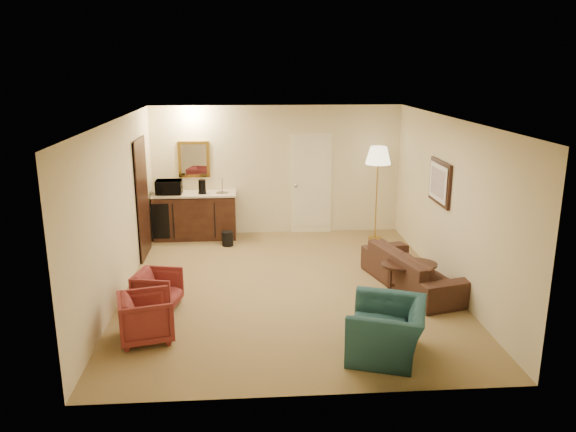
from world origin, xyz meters
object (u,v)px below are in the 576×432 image
(rose_chair_far, at_px, (146,315))
(coffee_table, at_px, (408,278))
(teal_armchair, at_px, (387,321))
(microwave, at_px, (169,186))
(waste_bin, at_px, (228,239))
(sofa, at_px, (414,263))
(coffee_maker, at_px, (202,187))
(rose_chair_near, at_px, (158,288))
(wetbar_cabinet, at_px, (195,216))
(floor_lamp, at_px, (377,193))

(rose_chair_far, height_order, coffee_table, rose_chair_far)
(teal_armchair, relative_size, microwave, 1.99)
(microwave, bearing_deg, coffee_table, -38.08)
(rose_chair_far, height_order, waste_bin, rose_chair_far)
(sofa, xyz_separation_m, rose_chair_far, (-3.85, -1.45, -0.07))
(sofa, relative_size, coffee_maker, 7.37)
(coffee_table, distance_m, microwave, 5.06)
(rose_chair_near, bearing_deg, rose_chair_far, -167.63)
(rose_chair_near, height_order, coffee_maker, coffee_maker)
(rose_chair_near, distance_m, waste_bin, 2.94)
(rose_chair_far, relative_size, waste_bin, 2.41)
(rose_chair_far, height_order, coffee_maker, coffee_maker)
(microwave, height_order, coffee_maker, microwave)
(wetbar_cabinet, xyz_separation_m, coffee_maker, (0.17, -0.06, 0.60))
(rose_chair_near, bearing_deg, microwave, 16.37)
(wetbar_cabinet, xyz_separation_m, teal_armchair, (2.67, -4.92, -0.03))
(sofa, xyz_separation_m, rose_chair_near, (-3.85, -0.48, -0.10))
(wetbar_cabinet, xyz_separation_m, rose_chair_near, (-0.25, -3.35, -0.16))
(wetbar_cabinet, distance_m, waste_bin, 0.92)
(wetbar_cabinet, bearing_deg, sofa, -38.52)
(rose_chair_near, bearing_deg, waste_bin, -5.50)
(teal_armchair, xyz_separation_m, waste_bin, (-2.02, 4.36, -0.30))
(coffee_table, xyz_separation_m, waste_bin, (-2.80, 2.56, -0.11))
(teal_armchair, bearing_deg, rose_chair_far, -82.82)
(rose_chair_far, bearing_deg, sofa, -83.16)
(coffee_table, height_order, floor_lamp, floor_lamp)
(rose_chair_near, bearing_deg, teal_armchair, -105.92)
(rose_chair_near, relative_size, coffee_table, 0.71)
(wetbar_cabinet, xyz_separation_m, sofa, (3.60, -2.87, -0.06))
(wetbar_cabinet, distance_m, floor_lamp, 3.62)
(rose_chair_far, xyz_separation_m, microwave, (-0.23, 4.28, 0.76))
(coffee_table, height_order, microwave, microwave)
(coffee_table, xyz_separation_m, floor_lamp, (0.13, 2.80, 0.69))
(teal_armchair, relative_size, floor_lamp, 0.54)
(rose_chair_near, relative_size, microwave, 1.20)
(rose_chair_far, bearing_deg, floor_lamp, -57.60)
(sofa, relative_size, microwave, 4.08)
(teal_armchair, relative_size, waste_bin, 3.64)
(wetbar_cabinet, xyz_separation_m, waste_bin, (0.65, -0.56, -0.32))
(floor_lamp, bearing_deg, coffee_table, -92.63)
(sofa, bearing_deg, rose_chair_near, 81.98)
(rose_chair_far, height_order, microwave, microwave)
(sofa, xyz_separation_m, coffee_maker, (-3.43, 2.80, 0.66))
(waste_bin, bearing_deg, wetbar_cabinet, 139.39)
(rose_chair_near, height_order, waste_bin, rose_chair_near)
(teal_armchair, distance_m, rose_chair_near, 3.32)
(waste_bin, height_order, coffee_maker, coffee_maker)
(sofa, height_order, rose_chair_far, sofa)
(microwave, bearing_deg, rose_chair_far, -86.98)
(teal_armchair, bearing_deg, microwave, -128.33)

